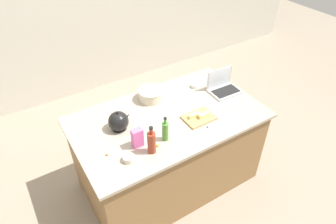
{
  "coord_description": "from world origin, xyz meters",
  "views": [
    {
      "loc": [
        -1.14,
        -1.83,
        2.66
      ],
      "look_at": [
        0.0,
        0.0,
        0.95
      ],
      "focal_mm": 31.95,
      "sensor_mm": 36.0,
      "label": 1
    }
  ],
  "objects_px": {
    "mixing_bowl_large": "(151,94)",
    "ramekin_small": "(195,86)",
    "bottle_soy": "(152,142)",
    "laptop": "(223,87)",
    "butter_stick_left": "(204,115)",
    "bottle_olive": "(165,131)",
    "kettle": "(119,121)",
    "cutting_board": "(199,118)",
    "ramekin_medium": "(129,158)",
    "candy_bag": "(137,138)",
    "butter_stick_right": "(194,115)"
  },
  "relations": [
    {
      "from": "bottle_olive",
      "to": "kettle",
      "type": "height_order",
      "value": "bottle_olive"
    },
    {
      "from": "butter_stick_left",
      "to": "ramekin_small",
      "type": "xyz_separation_m",
      "value": [
        0.24,
        0.46,
        -0.02
      ]
    },
    {
      "from": "bottle_soy",
      "to": "ramekin_small",
      "type": "distance_m",
      "value": 1.03
    },
    {
      "from": "cutting_board",
      "to": "butter_stick_right",
      "type": "relative_size",
      "value": 2.57
    },
    {
      "from": "mixing_bowl_large",
      "to": "ramekin_small",
      "type": "bearing_deg",
      "value": -7.0
    },
    {
      "from": "bottle_soy",
      "to": "ramekin_small",
      "type": "xyz_separation_m",
      "value": [
        0.85,
        0.58,
        -0.09
      ]
    },
    {
      "from": "laptop",
      "to": "ramekin_small",
      "type": "distance_m",
      "value": 0.29
    },
    {
      "from": "mixing_bowl_large",
      "to": "kettle",
      "type": "height_order",
      "value": "kettle"
    },
    {
      "from": "bottle_soy",
      "to": "butter_stick_left",
      "type": "xyz_separation_m",
      "value": [
        0.61,
        0.12,
        -0.07
      ]
    },
    {
      "from": "kettle",
      "to": "butter_stick_left",
      "type": "distance_m",
      "value": 0.77
    },
    {
      "from": "cutting_board",
      "to": "ramekin_medium",
      "type": "distance_m",
      "value": 0.79
    },
    {
      "from": "candy_bag",
      "to": "bottle_olive",
      "type": "bearing_deg",
      "value": -13.77
    },
    {
      "from": "mixing_bowl_large",
      "to": "bottle_olive",
      "type": "distance_m",
      "value": 0.61
    },
    {
      "from": "ramekin_medium",
      "to": "bottle_soy",
      "type": "bearing_deg",
      "value": -2.9
    },
    {
      "from": "ramekin_medium",
      "to": "candy_bag",
      "type": "bearing_deg",
      "value": 38.62
    },
    {
      "from": "butter_stick_right",
      "to": "ramekin_small",
      "type": "bearing_deg",
      "value": 53.16
    },
    {
      "from": "bottle_olive",
      "to": "butter_stick_left",
      "type": "distance_m",
      "value": 0.45
    },
    {
      "from": "butter_stick_right",
      "to": "cutting_board",
      "type": "bearing_deg",
      "value": -31.22
    },
    {
      "from": "bottle_soy",
      "to": "laptop",
      "type": "bearing_deg",
      "value": 19.48
    },
    {
      "from": "ramekin_small",
      "to": "mixing_bowl_large",
      "type": "bearing_deg",
      "value": 173.0
    },
    {
      "from": "cutting_board",
      "to": "ramekin_medium",
      "type": "relative_size",
      "value": 3.08
    },
    {
      "from": "laptop",
      "to": "mixing_bowl_large",
      "type": "bearing_deg",
      "value": 159.41
    },
    {
      "from": "butter_stick_left",
      "to": "ramekin_small",
      "type": "distance_m",
      "value": 0.52
    },
    {
      "from": "bottle_olive",
      "to": "kettle",
      "type": "bearing_deg",
      "value": 129.15
    },
    {
      "from": "laptop",
      "to": "cutting_board",
      "type": "relative_size",
      "value": 1.12
    },
    {
      "from": "laptop",
      "to": "butter_stick_left",
      "type": "height_order",
      "value": "laptop"
    },
    {
      "from": "laptop",
      "to": "mixing_bowl_large",
      "type": "distance_m",
      "value": 0.75
    },
    {
      "from": "cutting_board",
      "to": "candy_bag",
      "type": "bearing_deg",
      "value": -178.54
    },
    {
      "from": "cutting_board",
      "to": "laptop",
      "type": "bearing_deg",
      "value": 25.99
    },
    {
      "from": "kettle",
      "to": "bottle_soy",
      "type": "bearing_deg",
      "value": -75.25
    },
    {
      "from": "butter_stick_left",
      "to": "candy_bag",
      "type": "relative_size",
      "value": 0.65
    },
    {
      "from": "bottle_olive",
      "to": "cutting_board",
      "type": "relative_size",
      "value": 0.83
    },
    {
      "from": "laptop",
      "to": "kettle",
      "type": "relative_size",
      "value": 1.49
    },
    {
      "from": "bottle_soy",
      "to": "ramekin_small",
      "type": "height_order",
      "value": "bottle_soy"
    },
    {
      "from": "mixing_bowl_large",
      "to": "kettle",
      "type": "relative_size",
      "value": 1.18
    },
    {
      "from": "bottle_soy",
      "to": "butter_stick_left",
      "type": "distance_m",
      "value": 0.63
    },
    {
      "from": "mixing_bowl_large",
      "to": "ramekin_small",
      "type": "relative_size",
      "value": 3.28
    },
    {
      "from": "mixing_bowl_large",
      "to": "laptop",
      "type": "bearing_deg",
      "value": -20.59
    },
    {
      "from": "cutting_board",
      "to": "butter_stick_left",
      "type": "distance_m",
      "value": 0.05
    },
    {
      "from": "mixing_bowl_large",
      "to": "ramekin_medium",
      "type": "xyz_separation_m",
      "value": [
        -0.56,
        -0.63,
        -0.03
      ]
    },
    {
      "from": "kettle",
      "to": "butter_stick_right",
      "type": "distance_m",
      "value": 0.69
    },
    {
      "from": "butter_stick_left",
      "to": "laptop",
      "type": "bearing_deg",
      "value": 30.19
    },
    {
      "from": "laptop",
      "to": "cutting_board",
      "type": "xyz_separation_m",
      "value": [
        -0.48,
        -0.24,
        -0.04
      ]
    },
    {
      "from": "butter_stick_left",
      "to": "bottle_olive",
      "type": "bearing_deg",
      "value": -173.55
    },
    {
      "from": "butter_stick_right",
      "to": "ramekin_medium",
      "type": "height_order",
      "value": "butter_stick_right"
    },
    {
      "from": "kettle",
      "to": "candy_bag",
      "type": "distance_m",
      "value": 0.28
    },
    {
      "from": "ramekin_medium",
      "to": "mixing_bowl_large",
      "type": "bearing_deg",
      "value": 48.39
    },
    {
      "from": "laptop",
      "to": "bottle_olive",
      "type": "relative_size",
      "value": 1.35
    },
    {
      "from": "butter_stick_right",
      "to": "candy_bag",
      "type": "height_order",
      "value": "candy_bag"
    },
    {
      "from": "laptop",
      "to": "butter_stick_left",
      "type": "bearing_deg",
      "value": -149.81
    }
  ]
}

